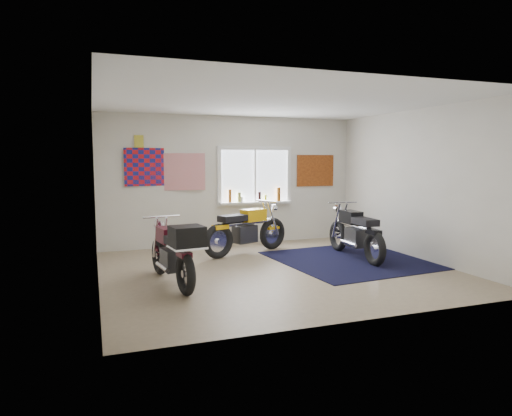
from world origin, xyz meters
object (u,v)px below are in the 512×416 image
object	(u,v)px
navy_rug	(351,260)
maroon_tourer	(174,252)
black_chrome_bike	(355,234)
yellow_triumph	(246,231)

from	to	relation	value
navy_rug	maroon_tourer	distance (m)	3.37
black_chrome_bike	navy_rug	bearing A→B (deg)	135.35
black_chrome_bike	maroon_tourer	bearing A→B (deg)	105.71
yellow_triumph	black_chrome_bike	xyz separation A→B (m)	(1.75, -1.04, -0.00)
navy_rug	black_chrome_bike	world-z (taller)	black_chrome_bike
maroon_tourer	navy_rug	bearing A→B (deg)	-86.54
navy_rug	yellow_triumph	bearing A→B (deg)	143.15
navy_rug	maroon_tourer	size ratio (longest dim) A/B	1.39
black_chrome_bike	yellow_triumph	bearing A→B (deg)	62.25
yellow_triumph	navy_rug	bearing A→B (deg)	-58.16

